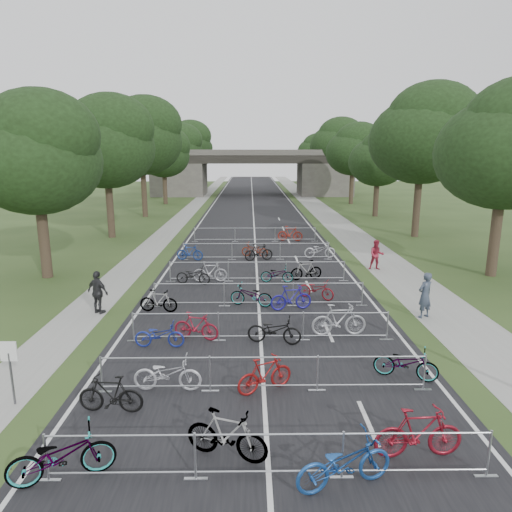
{
  "coord_description": "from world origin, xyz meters",
  "views": [
    {
      "loc": [
        -0.38,
        -8.29,
        6.71
      ],
      "look_at": [
        -0.05,
        16.23,
        1.1
      ],
      "focal_mm": 32.0,
      "sensor_mm": 36.0,
      "label": 1
    }
  ],
  "objects": [
    {
      "name": "tree_right_1",
      "position": [
        13.11,
        27.93,
        7.9
      ],
      "size": [
        8.18,
        8.18,
        12.47
      ],
      "color": "#33261C",
      "rests_on": "ground"
    },
    {
      "name": "bike_8",
      "position": [
        -3.56,
        6.66,
        0.46
      ],
      "size": [
        1.77,
        0.67,
        0.92
      ],
      "primitive_type": "imported",
      "rotation": [
        0.0,
        0.0,
        1.54
      ],
      "color": "navy",
      "rests_on": "ground"
    },
    {
      "name": "bike_21",
      "position": [
        -0.08,
        20.73,
        0.48
      ],
      "size": [
        1.93,
        1.23,
        0.96
      ],
      "primitive_type": "imported",
      "rotation": [
        0.0,
        0.0,
        4.36
      ],
      "color": "maroon",
      "rests_on": "ground"
    },
    {
      "name": "bike_12",
      "position": [
        -4.3,
        10.29,
        0.49
      ],
      "size": [
        1.69,
        0.67,
        0.99
      ],
      "primitive_type": "imported",
      "rotation": [
        0.0,
        0.0,
        1.44
      ],
      "color": "#ABAEB3",
      "rests_on": "ground"
    },
    {
      "name": "tree_left_6",
      "position": [
        -11.39,
        87.93,
        6.49
      ],
      "size": [
        6.72,
        6.72,
        10.25
      ],
      "color": "#33261C",
      "rests_on": "ground"
    },
    {
      "name": "tree_left_2",
      "position": [
        -11.39,
        39.93,
        8.12
      ],
      "size": [
        8.4,
        8.4,
        12.81
      ],
      "color": "#33261C",
      "rests_on": "ground"
    },
    {
      "name": "tree_right_5",
      "position": [
        13.11,
        75.93,
        5.95
      ],
      "size": [
        6.16,
        6.16,
        9.39
      ],
      "color": "#33261C",
      "rests_on": "ground"
    },
    {
      "name": "bike_17",
      "position": [
        -2.49,
        14.93,
        0.55
      ],
      "size": [
        1.83,
        0.55,
        1.09
      ],
      "primitive_type": "imported",
      "rotation": [
        0.0,
        0.0,
        1.59
      ],
      "color": "#98989F",
      "rests_on": "ground"
    },
    {
      "name": "tree_right_6",
      "position": [
        13.11,
        87.93,
        6.92
      ],
      "size": [
        7.17,
        7.17,
        10.93
      ],
      "color": "#33261C",
      "rests_on": "ground"
    },
    {
      "name": "tree_right_3",
      "position": [
        13.11,
        51.93,
        6.92
      ],
      "size": [
        7.17,
        7.17,
        10.93
      ],
      "color": "#33261C",
      "rests_on": "ground"
    },
    {
      "name": "lane_markings",
      "position": [
        0.0,
        50.0,
        0.0
      ],
      "size": [
        0.12,
        140.0,
        0.0
      ],
      "primitive_type": "cube",
      "color": "silver",
      "rests_on": "ground"
    },
    {
      "name": "park_sign",
      "position": [
        -6.8,
        3.0,
        1.27
      ],
      "size": [
        0.45,
        0.06,
        1.83
      ],
      "color": "#4C4C51",
      "rests_on": "ground"
    },
    {
      "name": "pedestrian_b",
      "position": [
        6.96,
        17.37,
        0.87
      ],
      "size": [
        0.92,
        0.76,
        1.75
      ],
      "primitive_type": "imported",
      "rotation": [
        0.0,
        0.0,
        -0.12
      ],
      "color": "maroon",
      "rests_on": "ground"
    },
    {
      "name": "bike_23",
      "position": [
        4.12,
        20.41,
        0.53
      ],
      "size": [
        2.04,
        0.8,
        1.06
      ],
      "primitive_type": "imported",
      "rotation": [
        0.0,
        0.0,
        1.62
      ],
      "color": "#A6A7AE",
      "rests_on": "ground"
    },
    {
      "name": "bike_4",
      "position": [
        -4.04,
        2.56,
        0.52
      ],
      "size": [
        1.77,
        0.64,
        1.04
      ],
      "primitive_type": "imported",
      "rotation": [
        0.0,
        0.0,
        4.63
      ],
      "color": "black",
      "rests_on": "ground"
    },
    {
      "name": "bike_5",
      "position": [
        -2.75,
        3.69,
        0.51
      ],
      "size": [
        1.98,
        0.75,
        1.03
      ],
      "primitive_type": "imported",
      "rotation": [
        0.0,
        0.0,
        1.53
      ],
      "color": "#B8B8C1",
      "rests_on": "ground"
    },
    {
      "name": "tree_right_0",
      "position": [
        13.11,
        15.93,
        6.92
      ],
      "size": [
        7.17,
        7.17,
        10.93
      ],
      "color": "#33261C",
      "rests_on": "ground"
    },
    {
      "name": "tree_right_4",
      "position": [
        13.11,
        63.93,
        7.9
      ],
      "size": [
        8.18,
        8.18,
        12.47
      ],
      "color": "#33261C",
      "rests_on": "ground"
    },
    {
      "name": "bike_7",
      "position": [
        4.3,
        4.3,
        0.5
      ],
      "size": [
        2.01,
        1.31,
        1.0
      ],
      "primitive_type": "imported",
      "rotation": [
        0.0,
        0.0,
        1.2
      ],
      "color": "#ABAEB3",
      "rests_on": "ground"
    },
    {
      "name": "bike_11",
      "position": [
        2.91,
        7.6,
        0.62
      ],
      "size": [
        2.08,
        0.68,
        1.23
      ],
      "primitive_type": "imported",
      "rotation": [
        0.0,
        0.0,
        1.62
      ],
      "color": "#9A9CA1",
      "rests_on": "ground"
    },
    {
      "name": "barrier_row_4",
      "position": [
        0.0,
        15.0,
        0.55
      ],
      "size": [
        9.7,
        0.08,
        1.1
      ],
      "color": "#ABAEB3",
      "rests_on": "ground"
    },
    {
      "name": "bike_6",
      "position": [
        0.03,
        3.58,
        0.53
      ],
      "size": [
        1.78,
        1.26,
        1.05
      ],
      "primitive_type": "imported",
      "rotation": [
        0.0,
        0.0,
        2.06
      ],
      "color": "maroon",
      "rests_on": "ground"
    },
    {
      "name": "bike_22",
      "position": [
        0.16,
        19.69,
        0.55
      ],
      "size": [
        1.9,
        0.95,
        1.1
      ],
      "primitive_type": "imported",
      "rotation": [
        0.0,
        0.0,
        1.82
      ],
      "color": "black",
      "rests_on": "ground"
    },
    {
      "name": "bike_20",
      "position": [
        -4.19,
        19.87,
        0.51
      ],
      "size": [
        1.76,
        0.77,
        1.02
      ],
      "primitive_type": "imported",
      "rotation": [
        0.0,
        0.0,
        1.4
      ],
      "color": "navy",
      "rests_on": "ground"
    },
    {
      "name": "bike_16",
      "position": [
        -3.33,
        14.5,
        0.48
      ],
      "size": [
        1.9,
        0.97,
        0.95
      ],
      "primitive_type": "imported",
      "rotation": [
        0.0,
        0.0,
        1.38
      ],
      "color": "black",
      "rests_on": "ground"
    },
    {
      "name": "bike_27",
      "position": [
        2.71,
        26.19,
        0.58
      ],
      "size": [
        1.99,
        0.89,
        1.16
      ],
      "primitive_type": "imported",
      "rotation": [
        0.0,
        0.0,
        1.38
      ],
      "color": "maroon",
      "rests_on": "ground"
    },
    {
      "name": "tree_left_4",
      "position": [
        -11.39,
        63.93,
        7.3
      ],
      "size": [
        7.56,
        7.56,
        11.53
      ],
      "color": "#33261C",
      "rests_on": "ground"
    },
    {
      "name": "bike_19",
      "position": [
        2.62,
        15.26,
        0.53
      ],
      "size": [
        1.84,
        0.94,
        1.07
      ],
      "primitive_type": "imported",
      "rotation": [
        0.0,
        0.0,
        4.97
      ],
      "color": "#ABAEB3",
      "rests_on": "ground"
    },
    {
      "name": "pedestrian_a",
      "position": [
        6.8,
        9.49,
        0.96
      ],
      "size": [
        0.83,
        0.74,
        1.92
      ],
      "primitive_type": "imported",
      "rotation": [
        0.0,
        0.0,
        3.63
      ],
      "color": "#333D4D",
      "rests_on": "ground"
    },
    {
      "name": "bike_0",
      "position": [
        -4.3,
        0.03,
        0.57
      ],
      "size": [
        2.29,
        1.44,
        1.14
      ],
      "primitive_type": "imported",
      "rotation": [
        0.0,
        0.0,
        1.91
      ],
      "color": "#ABAEB3",
      "rests_on": "ground"
    },
    {
      "name": "bike_2",
      "position": [
        1.51,
        -0.25,
        0.56
      ],
      "size": [
        2.24,
        1.33,
        1.11
      ],
      "primitive_type": "imported",
      "rotation": [
        0.0,
        0.0,
        1.87
      ],
      "color": "#1A4791",
      "rests_on": "ground"
    },
    {
      "name": "barrier_row_1",
      "position": [
        0.0,
        3.6,
        0.55
      ],
      "size": [
        9.7,
        0.08,
        1.1
      ],
      "color": "#ABAEB3",
      "rests_on": "ground"
    },
    {
      "name": "overpass_bridge",
      "position": [
        0.0,
        65.0,
        3.53
      ],
      "size": [
        31.0,
        8.0,
        7.05
      ],
      "color": "#4C4844",
      "rests_on": "ground"
    },
    {
      "name": "sidewalk_right",
      "position": [
        8.0,
        50.0,
        0.01
      ],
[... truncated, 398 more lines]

